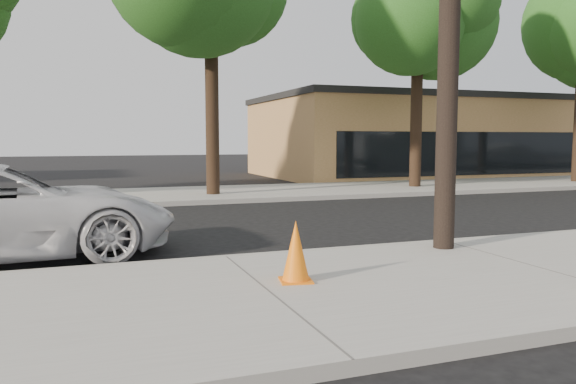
% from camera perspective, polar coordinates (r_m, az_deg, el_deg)
% --- Properties ---
extents(ground, '(120.00, 120.00, 0.00)m').
position_cam_1_polar(ground, '(10.90, -8.98, -5.07)').
color(ground, black).
rests_on(ground, ground).
extents(near_sidewalk, '(90.00, 4.40, 0.15)m').
position_cam_1_polar(near_sidewalk, '(6.82, -1.85, -10.71)').
color(near_sidewalk, gray).
rests_on(near_sidewalk, ground).
extents(far_sidewalk, '(90.00, 5.00, 0.15)m').
position_cam_1_polar(far_sidewalk, '(19.23, -13.89, -0.41)').
color(far_sidewalk, gray).
rests_on(far_sidewalk, ground).
extents(curb_near, '(90.00, 0.12, 0.16)m').
position_cam_1_polar(curb_near, '(8.87, -6.34, -6.95)').
color(curb_near, '#9E9B93').
rests_on(curb_near, ground).
extents(building_main, '(18.00, 10.00, 4.00)m').
position_cam_1_polar(building_main, '(32.08, 14.19, 5.29)').
color(building_main, '#A17643').
rests_on(building_main, ground).
extents(tree_d, '(4.50, 4.35, 8.75)m').
position_cam_1_polar(tree_d, '(22.60, 13.73, 16.47)').
color(tree_d, black).
rests_on(tree_d, far_sidewalk).
extents(traffic_cone, '(0.47, 0.47, 0.79)m').
position_cam_1_polar(traffic_cone, '(7.20, 0.79, -6.11)').
color(traffic_cone, orange).
rests_on(traffic_cone, near_sidewalk).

